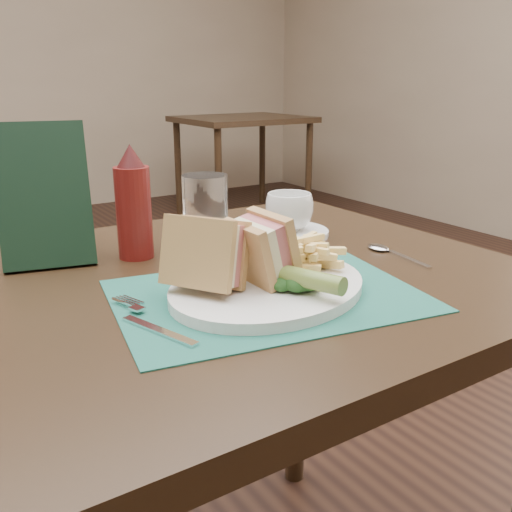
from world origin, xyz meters
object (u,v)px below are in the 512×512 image
(table_main, at_px, (227,480))
(sandwich_half_b, at_px, (249,251))
(table_bg_right, at_px, (243,167))
(plate, at_px, (268,287))
(ketchup_bottle, at_px, (133,202))
(placemat, at_px, (267,295))
(coffee_cup, at_px, (289,212))
(check_presenter, at_px, (44,195))
(drinking_glass, at_px, (205,213))
(saucer, at_px, (289,232))
(sandwich_half_a, at_px, (197,257))

(table_main, distance_m, sandwich_half_b, 0.45)
(table_bg_right, distance_m, plate, 3.62)
(sandwich_half_b, distance_m, ketchup_bottle, 0.26)
(table_main, bearing_deg, table_bg_right, 57.64)
(ketchup_bottle, bearing_deg, table_bg_right, 55.18)
(placemat, relative_size, coffee_cup, 4.58)
(sandwich_half_b, relative_size, check_presenter, 0.41)
(plate, xyz_separation_m, drinking_glass, (0.03, 0.23, 0.06))
(saucer, xyz_separation_m, drinking_glass, (-0.18, 0.00, 0.06))
(placemat, distance_m, sandwich_half_a, 0.12)
(sandwich_half_a, bearing_deg, coffee_cup, 2.85)
(plate, xyz_separation_m, ketchup_bottle, (-0.09, 0.26, 0.08))
(table_main, bearing_deg, sandwich_half_a, -134.24)
(table_bg_right, xyz_separation_m, ketchup_bottle, (-1.96, -2.82, 0.47))
(table_main, height_order, drinking_glass, drinking_glass)
(placemat, xyz_separation_m, sandwich_half_b, (-0.02, 0.01, 0.06))
(sandwich_half_b, xyz_separation_m, coffee_cup, (0.23, 0.22, -0.02))
(coffee_cup, distance_m, check_presenter, 0.43)
(saucer, bearing_deg, sandwich_half_b, -136.03)
(plate, bearing_deg, sandwich_half_a, 155.62)
(saucer, xyz_separation_m, check_presenter, (-0.42, 0.07, 0.11))
(sandwich_half_b, bearing_deg, saucer, 43.80)
(placemat, xyz_separation_m, ketchup_bottle, (-0.08, 0.27, 0.09))
(plate, distance_m, ketchup_bottle, 0.29)
(saucer, bearing_deg, placemat, -131.68)
(plate, relative_size, check_presenter, 1.32)
(sandwich_half_b, xyz_separation_m, drinking_glass, (0.06, 0.22, -0.00))
(placemat, xyz_separation_m, sandwich_half_a, (-0.10, 0.02, 0.07))
(table_bg_right, relative_size, plate, 3.00)
(placemat, xyz_separation_m, plate, (0.01, 0.01, 0.01))
(placemat, height_order, coffee_cup, coffee_cup)
(table_main, distance_m, ketchup_bottle, 0.50)
(sandwich_half_a, relative_size, saucer, 0.67)
(table_bg_right, bearing_deg, placemat, -121.34)
(ketchup_bottle, bearing_deg, drinking_glass, -13.02)
(coffee_cup, distance_m, ketchup_bottle, 0.30)
(check_presenter, bearing_deg, saucer, 3.74)
(plate, bearing_deg, ketchup_bottle, 91.53)
(saucer, bearing_deg, plate, -131.70)
(plate, height_order, sandwich_half_b, sandwich_half_b)
(plate, relative_size, saucer, 2.00)
(table_bg_right, bearing_deg, coffee_cup, -120.35)
(coffee_cup, bearing_deg, plate, -131.70)
(drinking_glass, bearing_deg, placemat, -98.37)
(saucer, relative_size, drinking_glass, 1.15)
(check_presenter, bearing_deg, drinking_glass, -2.93)
(table_main, distance_m, coffee_cup, 0.49)
(placemat, distance_m, coffee_cup, 0.32)
(ketchup_bottle, xyz_separation_m, check_presenter, (-0.13, 0.05, 0.02))
(coffee_cup, bearing_deg, saucer, 0.00)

